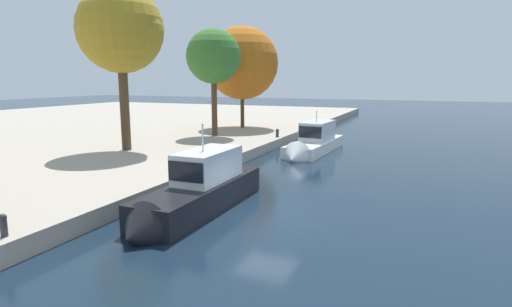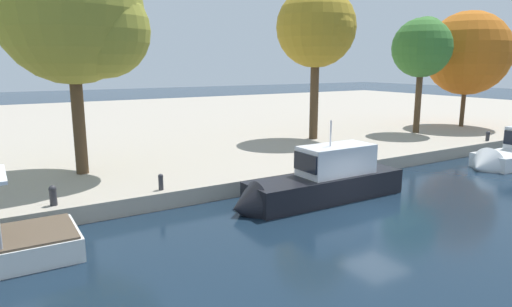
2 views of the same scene
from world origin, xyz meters
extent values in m
plane|color=#142333|center=(0.00, 0.00, 0.00)|extent=(220.00, 220.00, 0.00)
cube|color=black|center=(-0.40, 3.06, 0.40)|extent=(8.47, 2.27, 1.66)
cone|color=black|center=(-5.04, 3.07, 0.40)|extent=(1.20, 2.15, 2.15)
cube|color=white|center=(0.23, 3.06, 1.95)|extent=(3.81, 1.81, 1.45)
cube|color=black|center=(-1.25, 3.06, 2.03)|extent=(1.02, 1.70, 0.87)
cylinder|color=silver|center=(-0.19, 3.06, 3.31)|extent=(0.08, 0.08, 1.27)
cube|color=white|center=(16.79, 2.28, 0.25)|extent=(9.02, 2.94, 1.36)
cone|color=white|center=(11.95, 2.52, 0.25)|extent=(1.32, 2.43, 2.37)
cube|color=silver|center=(17.46, 2.24, 1.70)|extent=(4.10, 2.19, 1.54)
cube|color=black|center=(15.91, 2.32, 1.78)|extent=(1.16, 1.92, 0.92)
cylinder|color=silver|center=(17.02, 2.26, 2.94)|extent=(0.08, 0.08, 0.93)
cylinder|color=#2D2D33|center=(-7.74, 6.28, 1.10)|extent=(0.23, 0.23, 0.59)
sphere|color=#2D2D33|center=(-7.74, 6.28, 1.46)|extent=(0.25, 0.25, 0.25)
cylinder|color=#2D2D33|center=(18.50, 6.22, 1.06)|extent=(0.28, 0.28, 0.51)
sphere|color=#2D2D33|center=(18.50, 6.22, 1.39)|extent=(0.30, 0.30, 0.30)
cylinder|color=#4C3823|center=(7.64, 14.07, 3.95)|extent=(0.66, 0.66, 6.29)
sphere|color=olive|center=(7.64, 14.07, 9.37)|extent=(6.06, 6.06, 6.06)
sphere|color=olive|center=(8.20, 12.61, 8.97)|extent=(2.78, 2.78, 2.78)
sphere|color=olive|center=(7.86, 12.60, 9.21)|extent=(3.31, 3.31, 3.31)
cylinder|color=#4C3823|center=(24.18, 12.30, 2.77)|extent=(0.40, 0.40, 3.94)
sphere|color=#BC6019|center=(24.18, 12.30, 7.61)|extent=(7.65, 7.65, 7.65)
sphere|color=#BC6019|center=(24.02, 12.45, 8.24)|extent=(4.01, 4.01, 4.01)
sphere|color=#BC6019|center=(23.40, 12.82, 7.78)|extent=(4.98, 4.98, 4.98)
cylinder|color=#4C3823|center=(17.23, 11.92, 3.47)|extent=(0.52, 0.52, 5.32)
sphere|color=#38702D|center=(17.23, 11.92, 7.97)|extent=(4.92, 4.92, 4.92)
sphere|color=#38702D|center=(18.30, 12.45, 8.95)|extent=(3.31, 3.31, 3.31)
sphere|color=#38702D|center=(17.04, 12.20, 8.71)|extent=(2.95, 2.95, 2.95)
camera|label=1|loc=(-16.56, -6.47, 5.93)|focal=29.23mm
camera|label=2|loc=(-14.47, -13.24, 6.62)|focal=31.15mm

